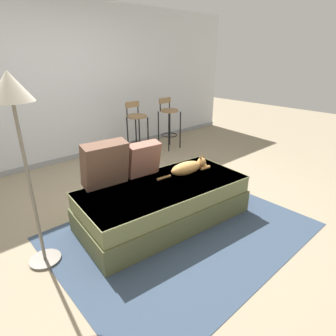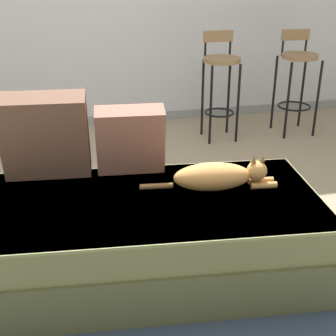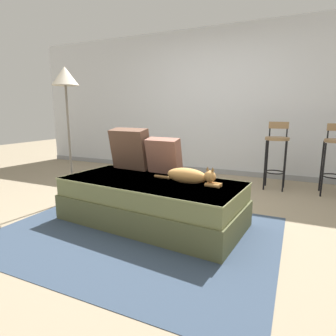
{
  "view_description": "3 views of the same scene",
  "coord_description": "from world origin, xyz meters",
  "px_view_note": "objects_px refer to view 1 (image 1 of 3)",
  "views": [
    {
      "loc": [
        -1.82,
        -2.48,
        1.78
      ],
      "look_at": [
        0.15,
        -0.3,
        0.57
      ],
      "focal_mm": 30.0,
      "sensor_mm": 36.0,
      "label": 1
    },
    {
      "loc": [
        -0.35,
        -2.52,
        1.6
      ],
      "look_at": [
        0.15,
        -0.3,
        0.57
      ],
      "focal_mm": 50.0,
      "sensor_mm": 36.0,
      "label": 2
    },
    {
      "loc": [
        1.33,
        -2.86,
        1.14
      ],
      "look_at": [
        0.15,
        -0.3,
        0.57
      ],
      "focal_mm": 30.0,
      "sensor_mm": 36.0,
      "label": 3
    }
  ],
  "objects_px": {
    "bar_stool_near_window": "(137,124)",
    "throw_pillow_middle": "(143,159)",
    "couch": "(164,202)",
    "floor_lamp": "(14,107)",
    "throw_pillow_corner": "(105,164)",
    "bar_stool_by_doorway": "(169,118)",
    "cat": "(188,168)"
  },
  "relations": [
    {
      "from": "couch",
      "to": "cat",
      "type": "distance_m",
      "value": 0.51
    },
    {
      "from": "throw_pillow_corner",
      "to": "floor_lamp",
      "type": "height_order",
      "value": "floor_lamp"
    },
    {
      "from": "cat",
      "to": "bar_stool_by_doorway",
      "type": "distance_m",
      "value": 2.38
    },
    {
      "from": "floor_lamp",
      "to": "bar_stool_near_window",
      "type": "bearing_deg",
      "value": 36.31
    },
    {
      "from": "bar_stool_by_doorway",
      "to": "throw_pillow_corner",
      "type": "bearing_deg",
      "value": -146.2
    },
    {
      "from": "couch",
      "to": "throw_pillow_middle",
      "type": "relative_size",
      "value": 4.82
    },
    {
      "from": "throw_pillow_middle",
      "to": "throw_pillow_corner",
      "type": "bearing_deg",
      "value": 174.49
    },
    {
      "from": "couch",
      "to": "bar_stool_near_window",
      "type": "distance_m",
      "value": 2.25
    },
    {
      "from": "throw_pillow_middle",
      "to": "bar_stool_by_doorway",
      "type": "distance_m",
      "value": 2.44
    },
    {
      "from": "throw_pillow_corner",
      "to": "floor_lamp",
      "type": "bearing_deg",
      "value": -168.12
    },
    {
      "from": "throw_pillow_corner",
      "to": "throw_pillow_middle",
      "type": "bearing_deg",
      "value": -5.51
    },
    {
      "from": "throw_pillow_middle",
      "to": "floor_lamp",
      "type": "bearing_deg",
      "value": -174.48
    },
    {
      "from": "couch",
      "to": "floor_lamp",
      "type": "bearing_deg",
      "value": 170.04
    },
    {
      "from": "cat",
      "to": "throw_pillow_middle",
      "type": "bearing_deg",
      "value": 143.54
    },
    {
      "from": "cat",
      "to": "floor_lamp",
      "type": "distance_m",
      "value": 1.91
    },
    {
      "from": "couch",
      "to": "floor_lamp",
      "type": "distance_m",
      "value": 1.75
    },
    {
      "from": "couch",
      "to": "bar_stool_near_window",
      "type": "relative_size",
      "value": 1.96
    },
    {
      "from": "couch",
      "to": "throw_pillow_corner",
      "type": "relative_size",
      "value": 3.93
    },
    {
      "from": "throw_pillow_corner",
      "to": "throw_pillow_middle",
      "type": "xyz_separation_m",
      "value": [
        0.47,
        -0.05,
        -0.05
      ]
    },
    {
      "from": "cat",
      "to": "bar_stool_by_doorway",
      "type": "height_order",
      "value": "bar_stool_by_doorway"
    },
    {
      "from": "floor_lamp",
      "to": "couch",
      "type": "bearing_deg",
      "value": -9.96
    },
    {
      "from": "throw_pillow_corner",
      "to": "bar_stool_near_window",
      "type": "relative_size",
      "value": 0.5
    },
    {
      "from": "bar_stool_near_window",
      "to": "throw_pillow_middle",
      "type": "bearing_deg",
      "value": -124.06
    },
    {
      "from": "bar_stool_near_window",
      "to": "floor_lamp",
      "type": "bearing_deg",
      "value": -143.69
    },
    {
      "from": "throw_pillow_middle",
      "to": "bar_stool_by_doorway",
      "type": "height_order",
      "value": "bar_stool_by_doorway"
    },
    {
      "from": "cat",
      "to": "floor_lamp",
      "type": "xyz_separation_m",
      "value": [
        -1.68,
        0.19,
        0.88
      ]
    },
    {
      "from": "throw_pillow_middle",
      "to": "bar_stool_by_doorway",
      "type": "relative_size",
      "value": 0.41
    },
    {
      "from": "couch",
      "to": "cat",
      "type": "height_order",
      "value": "cat"
    },
    {
      "from": "throw_pillow_corner",
      "to": "throw_pillow_middle",
      "type": "relative_size",
      "value": 1.23
    },
    {
      "from": "cat",
      "to": "floor_lamp",
      "type": "height_order",
      "value": "floor_lamp"
    },
    {
      "from": "throw_pillow_corner",
      "to": "bar_stool_near_window",
      "type": "xyz_separation_m",
      "value": [
        1.54,
        1.55,
        -0.08
      ]
    },
    {
      "from": "throw_pillow_middle",
      "to": "bar_stool_near_window",
      "type": "bearing_deg",
      "value": 55.94
    }
  ]
}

